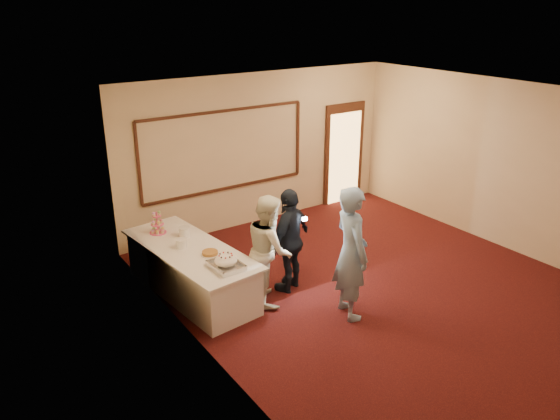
# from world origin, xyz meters

# --- Properties ---
(floor) EXTENTS (7.00, 7.00, 0.00)m
(floor) POSITION_xyz_m (0.00, 0.00, 0.00)
(floor) COLOR black
(floor) RESTS_ON ground
(room_walls) EXTENTS (6.04, 7.04, 3.02)m
(room_walls) POSITION_xyz_m (0.00, 0.00, 2.03)
(room_walls) COLOR beige
(room_walls) RESTS_ON floor
(wall_molding) EXTENTS (3.45, 0.04, 1.55)m
(wall_molding) POSITION_xyz_m (-0.80, 3.47, 1.60)
(wall_molding) COLOR #351B0F
(wall_molding) RESTS_ON room_walls
(doorway) EXTENTS (1.05, 0.07, 2.20)m
(doorway) POSITION_xyz_m (2.15, 3.45, 1.08)
(doorway) COLOR #351B0F
(doorway) RESTS_ON floor
(buffet_table) EXTENTS (1.27, 2.67, 0.77)m
(buffet_table) POSITION_xyz_m (-2.50, 1.55, 0.39)
(buffet_table) COLOR silver
(buffet_table) RESTS_ON floor
(pavlova_tray) EXTENTS (0.40, 0.56, 0.20)m
(pavlova_tray) POSITION_xyz_m (-2.36, 0.66, 0.86)
(pavlova_tray) COLOR #B9BCC0
(pavlova_tray) RESTS_ON buffet_table
(cupcake_stand) EXTENTS (0.27, 0.27, 0.39)m
(cupcake_stand) POSITION_xyz_m (-2.67, 2.35, 0.91)
(cupcake_stand) COLOR #E04E84
(cupcake_stand) RESTS_ON buffet_table
(plate_stack_a) EXTENTS (0.17, 0.17, 0.14)m
(plate_stack_a) POSITION_xyz_m (-2.59, 1.63, 0.84)
(plate_stack_a) COLOR white
(plate_stack_a) RESTS_ON buffet_table
(plate_stack_b) EXTENTS (0.19, 0.19, 0.15)m
(plate_stack_b) POSITION_xyz_m (-2.37, 1.99, 0.85)
(plate_stack_b) COLOR white
(plate_stack_b) RESTS_ON buffet_table
(tart) EXTENTS (0.27, 0.27, 0.06)m
(tart) POSITION_xyz_m (-2.35, 1.16, 0.80)
(tart) COLOR white
(tart) RESTS_ON buffet_table
(man) EXTENTS (0.63, 0.81, 1.95)m
(man) POSITION_xyz_m (-0.89, -0.27, 0.98)
(man) COLOR #7C9FC6
(man) RESTS_ON floor
(woman) EXTENTS (0.91, 1.00, 1.67)m
(woman) POSITION_xyz_m (-1.60, 0.73, 0.83)
(woman) COLOR beige
(woman) RESTS_ON floor
(guest) EXTENTS (1.05, 0.77, 1.66)m
(guest) POSITION_xyz_m (-1.15, 0.82, 0.83)
(guest) COLOR black
(guest) RESTS_ON floor
(camera_flash) EXTENTS (0.08, 0.05, 0.05)m
(camera_flash) POSITION_xyz_m (-1.02, 0.65, 1.20)
(camera_flash) COLOR white
(camera_flash) RESTS_ON guest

